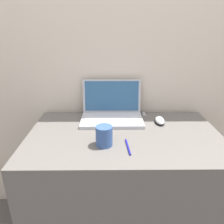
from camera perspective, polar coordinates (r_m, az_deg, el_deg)
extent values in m
cube|color=beige|center=(1.42, 2.78, 18.92)|extent=(7.00, 0.04, 2.50)
cube|color=#5B5651|center=(1.42, 2.94, -19.66)|extent=(1.05, 0.63, 0.77)
cube|color=#ADADB2|center=(1.34, -0.02, -2.14)|extent=(0.38, 0.22, 0.02)
cube|color=#B7B7BC|center=(1.35, -0.03, -1.41)|extent=(0.33, 0.12, 0.00)
cube|color=#ADADB2|center=(1.42, -0.07, 4.22)|extent=(0.38, 0.04, 0.21)
cube|color=#2D567F|center=(1.42, -0.06, 4.19)|extent=(0.35, 0.03, 0.19)
cylinder|color=#33518C|center=(1.07, -2.07, -6.26)|extent=(0.08, 0.08, 0.10)
cylinder|color=black|center=(1.05, -2.10, -4.01)|extent=(0.07, 0.07, 0.01)
ellipsoid|color=black|center=(1.36, 12.32, -2.67)|extent=(0.06, 0.11, 0.01)
ellipsoid|color=silver|center=(1.35, 12.36, -2.12)|extent=(0.05, 0.10, 0.03)
cube|color=#99999E|center=(1.46, 8.33, -0.55)|extent=(0.02, 0.06, 0.01)
cylinder|color=#191999|center=(1.07, 4.19, -9.07)|extent=(0.02, 0.14, 0.01)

